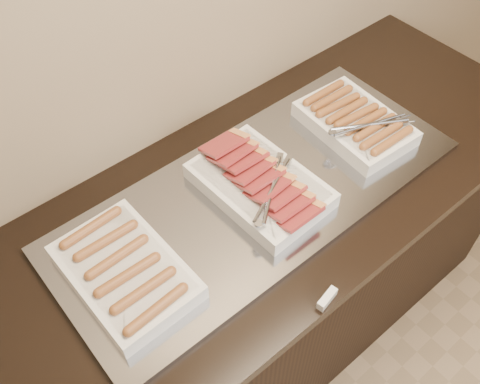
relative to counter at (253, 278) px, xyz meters
name	(u,v)px	position (x,y,z in m)	size (l,w,h in m)	color
counter	(253,278)	(0.00, 0.00, 0.00)	(2.06, 0.76, 0.90)	black
warming_tray	(258,194)	(0.01, 0.00, 0.46)	(1.20, 0.50, 0.02)	#9598A2
dish_left	(125,271)	(-0.43, 0.00, 0.50)	(0.25, 0.36, 0.07)	silver
dish_center	(260,184)	(0.01, 0.00, 0.50)	(0.27, 0.39, 0.09)	silver
dish_right	(356,122)	(0.40, 0.00, 0.50)	(0.27, 0.35, 0.08)	silver
label_holder	(327,299)	(-0.08, -0.36, 0.46)	(0.06, 0.02, 0.03)	silver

